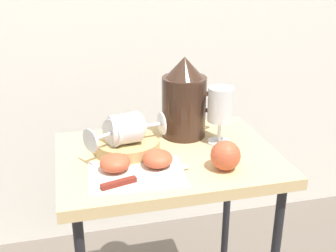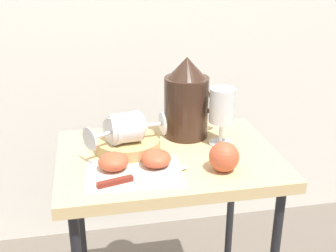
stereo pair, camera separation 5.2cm
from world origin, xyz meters
name	(u,v)px [view 2 (the right image)]	position (x,y,z in m)	size (l,w,h in m)	color
table	(168,178)	(0.00, 0.00, 0.60)	(0.58, 0.42, 0.67)	tan
linen_napkin	(134,174)	(-0.10, -0.09, 0.67)	(0.23, 0.17, 0.00)	silver
basket_tray	(128,144)	(-0.10, 0.04, 0.69)	(0.17, 0.17, 0.04)	tan
pitcher	(187,105)	(0.08, 0.11, 0.77)	(0.18, 0.13, 0.23)	#382319
wine_glass_upright	(222,109)	(0.16, 0.04, 0.78)	(0.07, 0.07, 0.16)	silver
wine_glass_tipped_near	(123,128)	(-0.11, 0.03, 0.74)	(0.17, 0.14, 0.07)	silver
wine_glass_tipped_far	(127,128)	(-0.10, 0.02, 0.75)	(0.15, 0.09, 0.08)	silver
apple_half_left	(113,162)	(-0.15, -0.06, 0.70)	(0.07, 0.07, 0.04)	#C15133
apple_half_right	(156,158)	(-0.04, -0.07, 0.70)	(0.07, 0.07, 0.04)	#C15133
apple_whole	(224,157)	(0.12, -0.12, 0.71)	(0.07, 0.07, 0.07)	#C15133
knife	(130,179)	(-0.11, -0.13, 0.68)	(0.22, 0.07, 0.01)	silver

